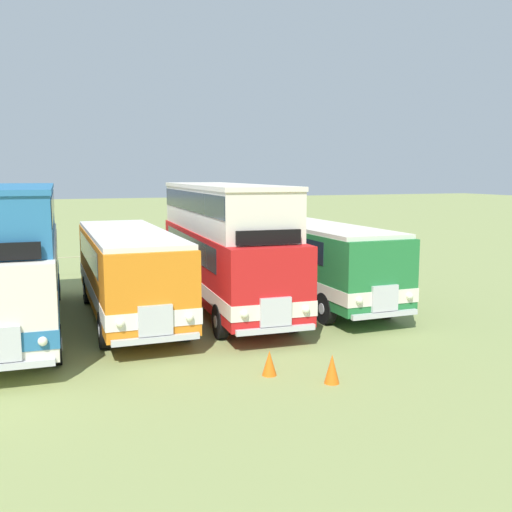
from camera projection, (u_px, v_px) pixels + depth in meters
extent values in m
plane|color=#8C9956|center=(130.00, 318.00, 19.65)|extent=(200.00, 200.00, 0.00)
cube|color=silver|center=(15.00, 275.00, 18.12)|extent=(2.94, 11.52, 2.30)
cube|color=teal|center=(17.00, 294.00, 18.21)|extent=(2.98, 11.56, 0.44)
cube|color=#19232D|center=(15.00, 255.00, 18.41)|extent=(2.88, 9.12, 0.76)
cube|color=silver|center=(0.00, 345.00, 12.81)|extent=(0.90, 0.15, 0.80)
cube|color=silver|center=(1.00, 367.00, 12.85)|extent=(2.30, 0.23, 0.16)
sphere|color=#EAEACC|center=(43.00, 341.00, 13.09)|extent=(0.22, 0.22, 0.22)
cube|color=teal|center=(12.00, 214.00, 18.09)|extent=(2.81, 10.61, 1.50)
cube|color=teal|center=(11.00, 188.00, 17.98)|extent=(2.87, 10.72, 0.14)
cube|color=#19232D|center=(12.00, 205.00, 18.05)|extent=(2.84, 10.52, 0.68)
cylinder|color=black|center=(56.00, 345.00, 14.80)|extent=(0.32, 1.05, 1.04)
cylinder|color=silver|center=(62.00, 344.00, 14.85)|extent=(0.03, 0.36, 0.36)
cylinder|color=black|center=(56.00, 287.00, 22.33)|extent=(0.32, 1.05, 1.04)
cylinder|color=silver|center=(60.00, 287.00, 22.37)|extent=(0.03, 0.36, 0.36)
cube|color=orange|center=(128.00, 269.00, 19.33)|extent=(2.63, 9.54, 2.30)
cube|color=white|center=(129.00, 287.00, 19.41)|extent=(2.67, 9.58, 0.44)
cube|color=#19232D|center=(126.00, 250.00, 19.62)|extent=(2.62, 7.14, 0.76)
cube|color=#19232D|center=(154.00, 272.00, 14.88)|extent=(2.20, 0.13, 0.90)
cube|color=silver|center=(156.00, 320.00, 14.95)|extent=(0.90, 0.13, 0.80)
cube|color=silver|center=(156.00, 340.00, 14.99)|extent=(2.30, 0.17, 0.16)
sphere|color=#EAEACC|center=(190.00, 318.00, 15.25)|extent=(0.22, 0.22, 0.22)
sphere|color=#EAEACC|center=(120.00, 324.00, 14.63)|extent=(0.22, 0.22, 0.22)
cube|color=white|center=(127.00, 233.00, 19.16)|extent=(2.58, 9.14, 0.14)
cylinder|color=black|center=(185.00, 323.00, 16.96)|extent=(0.29, 1.04, 1.04)
cylinder|color=silver|center=(190.00, 323.00, 17.01)|extent=(0.02, 0.36, 0.36)
cylinder|color=black|center=(104.00, 330.00, 16.17)|extent=(0.29, 1.04, 1.04)
cylinder|color=silver|center=(99.00, 331.00, 16.12)|extent=(0.02, 0.36, 0.36)
cylinder|color=black|center=(148.00, 286.00, 22.63)|extent=(0.29, 1.04, 1.04)
cylinder|color=silver|center=(152.00, 285.00, 22.68)|extent=(0.02, 0.36, 0.36)
cylinder|color=black|center=(87.00, 290.00, 21.84)|extent=(0.29, 1.04, 1.04)
cylinder|color=silver|center=(83.00, 290.00, 21.79)|extent=(0.02, 0.36, 0.36)
cube|color=red|center=(225.00, 262.00, 20.90)|extent=(3.07, 10.86, 2.30)
cube|color=silver|center=(225.00, 278.00, 20.99)|extent=(3.12, 10.90, 0.44)
cube|color=#19232D|center=(222.00, 244.00, 21.19)|extent=(2.97, 8.47, 0.76)
cube|color=#19232D|center=(275.00, 266.00, 15.81)|extent=(2.20, 0.22, 0.90)
cube|color=silver|center=(276.00, 312.00, 15.88)|extent=(0.91, 0.17, 0.80)
cube|color=silver|center=(276.00, 330.00, 15.92)|extent=(2.30, 0.26, 0.16)
sphere|color=#EAEACC|center=(306.00, 310.00, 16.15)|extent=(0.22, 0.22, 0.22)
sphere|color=#EAEACC|center=(244.00, 314.00, 15.60)|extent=(0.22, 0.22, 0.22)
cube|color=silver|center=(222.00, 209.00, 20.87)|extent=(2.93, 9.96, 1.50)
cube|color=silver|center=(222.00, 186.00, 20.76)|extent=(2.99, 10.06, 0.14)
cube|color=#19232D|center=(222.00, 201.00, 20.83)|extent=(2.96, 9.86, 0.68)
cube|color=black|center=(269.00, 237.00, 16.17)|extent=(1.90, 0.22, 0.40)
cylinder|color=black|center=(292.00, 316.00, 17.87)|extent=(0.34, 1.05, 1.04)
cylinder|color=silver|center=(297.00, 315.00, 17.91)|extent=(0.04, 0.36, 0.36)
cylinder|color=black|center=(220.00, 321.00, 17.16)|extent=(0.34, 1.05, 1.04)
cylinder|color=silver|center=(215.00, 322.00, 17.12)|extent=(0.04, 0.36, 0.36)
cylinder|color=black|center=(229.00, 276.00, 24.78)|extent=(0.34, 1.05, 1.04)
cylinder|color=silver|center=(233.00, 276.00, 24.83)|extent=(0.04, 0.36, 0.36)
cylinder|color=black|center=(176.00, 279.00, 24.08)|extent=(0.34, 1.05, 1.04)
cylinder|color=silver|center=(173.00, 279.00, 24.03)|extent=(0.04, 0.36, 0.36)
cube|color=#237538|center=(313.00, 257.00, 22.06)|extent=(2.50, 9.70, 2.30)
cube|color=silver|center=(312.00, 273.00, 22.14)|extent=(2.54, 9.74, 0.44)
cube|color=#19232D|center=(308.00, 241.00, 22.34)|extent=(2.53, 7.30, 0.76)
cube|color=#19232D|center=(384.00, 257.00, 17.54)|extent=(2.20, 0.10, 0.90)
cube|color=silver|center=(385.00, 298.00, 17.61)|extent=(0.90, 0.12, 0.80)
cube|color=silver|center=(385.00, 315.00, 17.66)|extent=(2.30, 0.14, 0.16)
sphere|color=#EAEACC|center=(410.00, 296.00, 17.93)|extent=(0.22, 0.22, 0.22)
sphere|color=#EAEACC|center=(359.00, 301.00, 17.29)|extent=(0.22, 0.22, 0.22)
cube|color=silver|center=(313.00, 226.00, 21.89)|extent=(2.46, 9.30, 0.14)
cylinder|color=black|center=(386.00, 303.00, 19.63)|extent=(0.28, 1.04, 1.04)
cylinder|color=silver|center=(389.00, 302.00, 19.68)|extent=(0.02, 0.36, 0.36)
cylinder|color=black|center=(325.00, 308.00, 18.81)|extent=(0.28, 1.04, 1.04)
cylinder|color=silver|center=(321.00, 309.00, 18.76)|extent=(0.02, 0.36, 0.36)
cylinder|color=black|center=(305.00, 273.00, 25.45)|extent=(0.28, 1.04, 1.04)
cylinder|color=silver|center=(308.00, 273.00, 25.51)|extent=(0.02, 0.36, 0.36)
cylinder|color=black|center=(256.00, 277.00, 24.63)|extent=(0.28, 1.04, 1.04)
cylinder|color=silver|center=(253.00, 277.00, 24.58)|extent=(0.02, 0.36, 0.36)
cone|color=orange|center=(332.00, 369.00, 13.50)|extent=(0.36, 0.36, 0.69)
cone|color=orange|center=(269.00, 363.00, 14.04)|extent=(0.36, 0.36, 0.61)
cylinder|color=#8C704C|center=(26.00, 268.00, 26.85)|extent=(0.08, 0.08, 1.05)
cylinder|color=#8C704C|center=(167.00, 260.00, 29.22)|extent=(0.08, 0.08, 1.05)
cylinder|color=#8C704C|center=(288.00, 254.00, 31.59)|extent=(0.08, 0.08, 1.05)
cylinder|color=beige|center=(99.00, 256.00, 27.98)|extent=(19.98, 0.03, 0.03)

